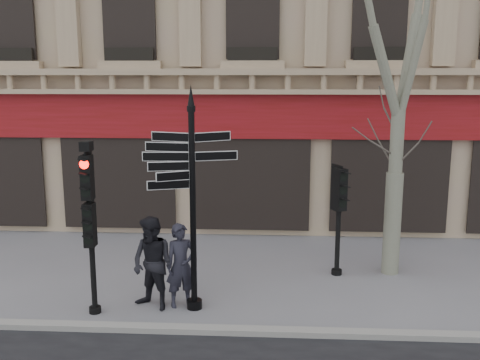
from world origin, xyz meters
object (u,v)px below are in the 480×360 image
(pedestrian_b, at_px, (153,264))
(fingerpost, at_px, (192,162))
(traffic_signal_main, at_px, (90,207))
(traffic_signal_secondary, at_px, (339,201))
(pedestrian_a, at_px, (181,265))

(pedestrian_b, bearing_deg, fingerpost, 31.71)
(traffic_signal_main, bearing_deg, pedestrian_b, 12.35)
(traffic_signal_main, relative_size, traffic_signal_secondary, 1.33)
(traffic_signal_secondary, distance_m, pedestrian_b, 4.63)
(traffic_signal_secondary, relative_size, pedestrian_a, 1.48)
(fingerpost, height_order, pedestrian_b, fingerpost)
(traffic_signal_main, bearing_deg, traffic_signal_secondary, 23.88)
(fingerpost, relative_size, traffic_signal_secondary, 1.74)
(pedestrian_a, bearing_deg, pedestrian_b, 171.59)
(traffic_signal_main, bearing_deg, fingerpost, 7.90)
(pedestrian_a, height_order, pedestrian_b, pedestrian_b)
(traffic_signal_secondary, xyz_separation_m, pedestrian_b, (-4.01, -2.17, -0.86))
(pedestrian_a, bearing_deg, traffic_signal_main, 169.91)
(traffic_signal_secondary, height_order, pedestrian_a, traffic_signal_secondary)
(pedestrian_a, bearing_deg, traffic_signal_secondary, 5.30)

